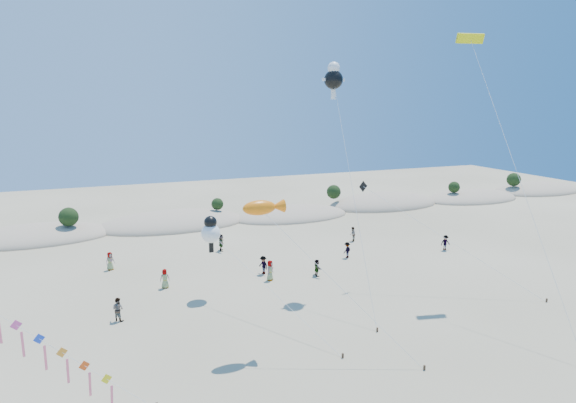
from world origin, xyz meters
The scene contains 7 objects.
dune_ridge centered at (1.06, 45.14, 0.11)m, with size 145.30×11.49×5.57m.
fish_kite centered at (1.10, 11.22, 9.04)m, with size 9.04×7.10×9.54m.
cartoon_kite_low centered at (-0.32, 20.39, 5.38)m, with size 6.04×13.60×6.64m.
cartoon_kite_high centered at (10.14, 20.02, 17.42)m, with size 2.48×11.02×18.71m.
parafoil_kite centered at (19.76, 15.13, 19.96)m, with size 3.42×14.78×20.81m.
dark_kite centered at (15.84, 15.93, 5.98)m, with size 11.90×9.60×8.96m.
beachgoers centered at (6.48, 25.12, 0.85)m, with size 34.51×15.17×1.82m.
Camera 1 is at (-8.15, -16.31, 15.36)m, focal length 30.00 mm.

